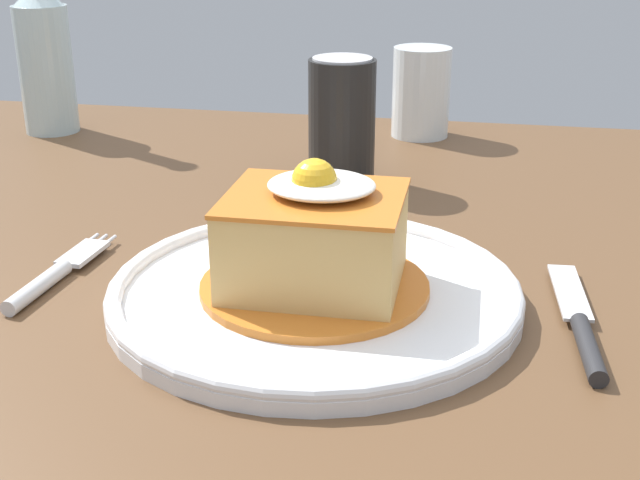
{
  "coord_description": "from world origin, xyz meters",
  "views": [
    {
      "loc": [
        0.09,
        -0.58,
        1.01
      ],
      "look_at": [
        -0.02,
        -0.03,
        0.79
      ],
      "focal_mm": 47.61,
      "sensor_mm": 36.0,
      "label": 1
    }
  ],
  "objects_px": {
    "soda_can": "(342,121)",
    "drinking_glass": "(421,98)",
    "fork": "(53,275)",
    "main_plate": "(315,291)",
    "knife": "(582,331)",
    "beer_bottle_clear_far": "(44,49)"
  },
  "relations": [
    {
      "from": "fork",
      "to": "soda_can",
      "type": "bearing_deg",
      "value": 59.11
    },
    {
      "from": "knife",
      "to": "soda_can",
      "type": "xyz_separation_m",
      "value": [
        -0.21,
        0.3,
        0.06
      ]
    },
    {
      "from": "soda_can",
      "to": "drinking_glass",
      "type": "bearing_deg",
      "value": 72.01
    },
    {
      "from": "main_plate",
      "to": "fork",
      "type": "bearing_deg",
      "value": -179.06
    },
    {
      "from": "knife",
      "to": "drinking_glass",
      "type": "xyz_separation_m",
      "value": [
        -0.15,
        0.49,
        0.04
      ]
    },
    {
      "from": "knife",
      "to": "drinking_glass",
      "type": "relative_size",
      "value": 1.58
    },
    {
      "from": "fork",
      "to": "main_plate",
      "type": "bearing_deg",
      "value": 0.94
    },
    {
      "from": "fork",
      "to": "drinking_glass",
      "type": "bearing_deg",
      "value": 64.03
    },
    {
      "from": "knife",
      "to": "beer_bottle_clear_far",
      "type": "distance_m",
      "value": 0.73
    },
    {
      "from": "drinking_glass",
      "to": "fork",
      "type": "bearing_deg",
      "value": -115.97
    },
    {
      "from": "beer_bottle_clear_far",
      "to": "soda_can",
      "type": "bearing_deg",
      "value": -18.68
    },
    {
      "from": "soda_can",
      "to": "drinking_glass",
      "type": "distance_m",
      "value": 0.2
    },
    {
      "from": "drinking_glass",
      "to": "knife",
      "type": "bearing_deg",
      "value": -73.48
    },
    {
      "from": "main_plate",
      "to": "soda_can",
      "type": "xyz_separation_m",
      "value": [
        -0.03,
        0.28,
        0.05
      ]
    },
    {
      "from": "main_plate",
      "to": "fork",
      "type": "distance_m",
      "value": 0.2
    },
    {
      "from": "fork",
      "to": "knife",
      "type": "relative_size",
      "value": 0.86
    },
    {
      "from": "main_plate",
      "to": "drinking_glass",
      "type": "bearing_deg",
      "value": 85.81
    },
    {
      "from": "fork",
      "to": "beer_bottle_clear_far",
      "type": "distance_m",
      "value": 0.47
    },
    {
      "from": "beer_bottle_clear_far",
      "to": "fork",
      "type": "bearing_deg",
      "value": -62.74
    },
    {
      "from": "main_plate",
      "to": "fork",
      "type": "height_order",
      "value": "main_plate"
    },
    {
      "from": "fork",
      "to": "drinking_glass",
      "type": "relative_size",
      "value": 1.35
    },
    {
      "from": "main_plate",
      "to": "knife",
      "type": "xyz_separation_m",
      "value": [
        0.18,
        -0.02,
        -0.0
      ]
    }
  ]
}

